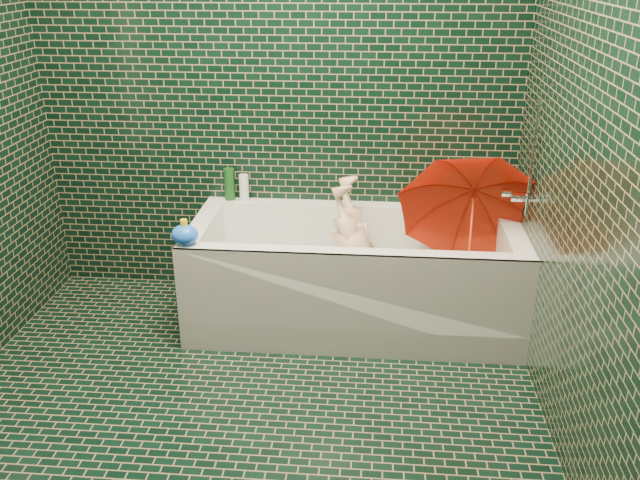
# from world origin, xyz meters

# --- Properties ---
(floor) EXTENTS (2.80, 2.80, 0.00)m
(floor) POSITION_xyz_m (0.00, 0.00, 0.00)
(floor) COLOR black
(floor) RESTS_ON ground
(wall_back) EXTENTS (2.80, 0.00, 2.80)m
(wall_back) POSITION_xyz_m (0.00, 1.40, 1.25)
(wall_back) COLOR black
(wall_back) RESTS_ON floor
(wall_right) EXTENTS (0.00, 2.80, 2.80)m
(wall_right) POSITION_xyz_m (1.30, 0.00, 1.25)
(wall_right) COLOR black
(wall_right) RESTS_ON floor
(bathtub) EXTENTS (1.70, 0.75, 0.55)m
(bathtub) POSITION_xyz_m (0.45, 1.01, 0.21)
(bathtub) COLOR white
(bathtub) RESTS_ON floor
(bath_mat) EXTENTS (1.35, 0.47, 0.01)m
(bath_mat) POSITION_xyz_m (0.45, 1.02, 0.16)
(bath_mat) COLOR green
(bath_mat) RESTS_ON bathtub
(water) EXTENTS (1.48, 0.53, 0.00)m
(water) POSITION_xyz_m (0.45, 1.02, 0.30)
(water) COLOR silver
(water) RESTS_ON bathtub
(faucet) EXTENTS (0.18, 0.19, 0.55)m
(faucet) POSITION_xyz_m (1.26, 1.02, 0.77)
(faucet) COLOR silver
(faucet) RESTS_ON wall_right
(child) EXTENTS (1.00, 0.53, 0.43)m
(child) POSITION_xyz_m (0.49, 1.06, 0.31)
(child) COLOR #F2B797
(child) RESTS_ON bathtub
(umbrella) EXTENTS (0.91, 1.03, 0.96)m
(umbrella) POSITION_xyz_m (1.02, 0.95, 0.58)
(umbrella) COLOR red
(umbrella) RESTS_ON bathtub
(soap_bottle_a) EXTENTS (0.10, 0.10, 0.26)m
(soap_bottle_a) POSITION_xyz_m (1.25, 1.32, 0.55)
(soap_bottle_a) COLOR white
(soap_bottle_a) RESTS_ON bathtub
(soap_bottle_b) EXTENTS (0.10, 0.11, 0.21)m
(soap_bottle_b) POSITION_xyz_m (1.14, 1.32, 0.55)
(soap_bottle_b) COLOR #511D70
(soap_bottle_b) RESTS_ON bathtub
(soap_bottle_c) EXTENTS (0.14, 0.14, 0.18)m
(soap_bottle_c) POSITION_xyz_m (1.12, 1.32, 0.55)
(soap_bottle_c) COLOR #134418
(soap_bottle_c) RESTS_ON bathtub
(bottle_right_tall) EXTENTS (0.07, 0.07, 0.21)m
(bottle_right_tall) POSITION_xyz_m (1.01, 1.33, 0.66)
(bottle_right_tall) COLOR #134418
(bottle_right_tall) RESTS_ON bathtub
(bottle_right_pump) EXTENTS (0.05, 0.05, 0.20)m
(bottle_right_pump) POSITION_xyz_m (1.16, 1.37, 0.65)
(bottle_right_pump) COLOR silver
(bottle_right_pump) RESTS_ON bathtub
(bottle_left_tall) EXTENTS (0.07, 0.07, 0.18)m
(bottle_left_tall) POSITION_xyz_m (-0.27, 1.37, 0.64)
(bottle_left_tall) COLOR #134418
(bottle_left_tall) RESTS_ON bathtub
(bottle_left_short) EXTENTS (0.06, 0.06, 0.15)m
(bottle_left_short) POSITION_xyz_m (-0.19, 1.35, 0.63)
(bottle_left_short) COLOR white
(bottle_left_short) RESTS_ON bathtub
(rubber_duck) EXTENTS (0.13, 0.10, 0.10)m
(rubber_duck) POSITION_xyz_m (1.04, 1.33, 0.59)
(rubber_duck) COLOR yellow
(rubber_duck) RESTS_ON bathtub
(bath_toy) EXTENTS (0.15, 0.13, 0.13)m
(bath_toy) POSITION_xyz_m (-0.35, 0.71, 0.61)
(bath_toy) COLOR blue
(bath_toy) RESTS_ON bathtub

